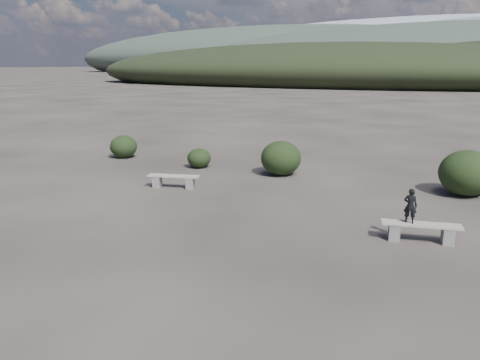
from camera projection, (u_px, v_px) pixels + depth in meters
The scene contains 9 objects.
ground at pixel (187, 266), 10.10m from camera, with size 1200.00×1200.00×0.00m, color #28231F.
bench_left at pixel (174, 180), 16.46m from camera, with size 1.86×0.88×0.46m.
bench_right at pixel (421, 231), 11.45m from camera, with size 1.91×0.81×0.47m.
seated_person at pixel (410, 206), 11.36m from camera, with size 0.32×0.21×0.87m, color black.
shrub_a at pixel (199, 158), 19.66m from camera, with size 1.00×1.00×0.82m, color black.
shrub_b at pixel (281, 158), 18.29m from camera, with size 1.58×1.58×1.35m, color black.
shrub_d at pixel (466, 173), 15.41m from camera, with size 1.74×1.74×1.52m, color black.
shrub_f at pixel (124, 147), 21.75m from camera, with size 1.24×1.24×1.05m, color black.
mountain_ridges at pixel (457, 54), 305.88m from camera, with size 500.00×400.00×56.00m.
Camera 1 is at (5.16, -7.88, 4.25)m, focal length 35.00 mm.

